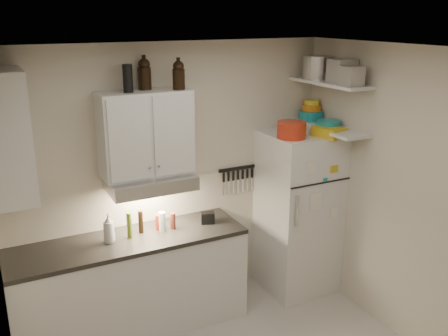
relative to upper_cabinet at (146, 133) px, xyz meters
name	(u,v)px	position (x,y,z in m)	size (l,w,h in m)	color
ceiling	(253,51)	(0.30, -1.33, 0.78)	(3.20, 3.00, 0.02)	silver
back_wall	(172,179)	(0.30, 0.18, -0.53)	(3.20, 0.02, 2.60)	beige
left_wall	(4,296)	(-1.31, -1.33, -0.53)	(0.02, 3.00, 2.60)	beige
right_wall	(415,203)	(1.91, -1.33, -0.53)	(0.02, 3.00, 2.60)	beige
base_cabinet	(131,287)	(-0.25, -0.14, -1.39)	(2.10, 0.60, 0.88)	silver
countertop	(129,241)	(-0.25, -0.14, -0.93)	(2.10, 0.62, 0.04)	black
upper_cabinet	(146,133)	(0.00, 0.00, 0.00)	(0.80, 0.33, 0.75)	silver
side_cabinet	(6,137)	(-1.14, -0.14, 0.12)	(0.33, 0.55, 1.00)	silver
range_hood	(150,182)	(0.00, -0.06, -0.44)	(0.76, 0.46, 0.12)	silver
fridge	(298,213)	(1.55, -0.18, -0.98)	(0.70, 0.68, 1.70)	silver
shelf_hi	(330,83)	(1.75, -0.31, 0.38)	(0.30, 0.95, 0.03)	silver
shelf_lo	(327,128)	(1.75, -0.31, -0.07)	(0.30, 0.95, 0.03)	silver
knife_strip	(237,168)	(1.00, 0.15, -0.51)	(0.42, 0.02, 0.03)	black
dutch_oven	(291,130)	(1.34, -0.30, -0.05)	(0.27, 0.27, 0.16)	#A82713
book_stack	(329,132)	(1.69, -0.42, -0.08)	(0.22, 0.28, 0.09)	gold
spice_jar	(308,129)	(1.59, -0.23, -0.08)	(0.06, 0.06, 0.10)	silver
stock_pot	(319,67)	(1.78, -0.09, 0.50)	(0.31, 0.31, 0.22)	silver
tin_a	(342,71)	(1.76, -0.46, 0.50)	(0.22, 0.20, 0.22)	#AAAAAD
tin_b	(351,76)	(1.72, -0.64, 0.48)	(0.17, 0.17, 0.17)	#AAAAAD
bowl_teal	(311,116)	(1.78, -0.01, 0.00)	(0.25, 0.25, 0.10)	teal
bowl_orange	(312,107)	(1.80, 0.02, 0.08)	(0.20, 0.20, 0.06)	orange
bowl_yellow	(312,102)	(1.80, 0.02, 0.13)	(0.15, 0.15, 0.05)	gold
plates	(328,123)	(1.76, -0.31, -0.02)	(0.23, 0.23, 0.06)	teal
growler_a	(144,74)	(0.03, 0.06, 0.51)	(0.12, 0.12, 0.27)	black
growler_b	(179,75)	(0.30, -0.07, 0.50)	(0.11, 0.11, 0.25)	black
thermos_a	(128,78)	(-0.13, 0.01, 0.49)	(0.08, 0.08, 0.22)	black
thermos_b	(128,79)	(-0.15, -0.04, 0.49)	(0.08, 0.08, 0.23)	black
soap_bottle	(109,227)	(-0.42, -0.12, -0.76)	(0.11, 0.11, 0.29)	silver
pepper_mill	(173,221)	(0.19, -0.11, -0.83)	(0.05, 0.05, 0.15)	maroon
oil_bottle	(129,225)	(-0.23, -0.11, -0.79)	(0.05, 0.05, 0.24)	#4E6419
vinegar_bottle	(141,222)	(-0.11, -0.06, -0.80)	(0.04, 0.04, 0.21)	black
clear_bottle	(162,222)	(0.08, -0.11, -0.81)	(0.06, 0.06, 0.19)	silver
red_jar	(159,222)	(0.07, -0.06, -0.83)	(0.07, 0.07, 0.15)	#A82713
caddy	(208,218)	(0.53, -0.13, -0.85)	(0.13, 0.09, 0.11)	black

